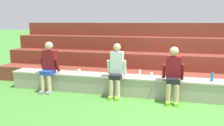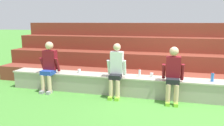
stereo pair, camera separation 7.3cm
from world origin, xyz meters
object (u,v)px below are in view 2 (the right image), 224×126
Objects in this scene: water_bottle_mid_left at (212,77)px; person_far_left at (49,65)px; person_left_of_center at (116,69)px; plastic_cup_left_end at (79,71)px; person_center at (173,73)px; plastic_cup_right_end at (152,75)px; water_bottle_mid_right at (140,73)px.

person_far_left is at bearing -176.75° from water_bottle_mid_left.
person_far_left is 6.00× the size of water_bottle_mid_left.
plastic_cup_left_end is (-1.17, 0.27, -0.18)m from person_left_of_center.
water_bottle_mid_left is at bearing 3.25° from person_far_left.
person_center is at bearing -6.81° from plastic_cup_left_end.
person_left_of_center is at bearing -162.49° from plastic_cup_right_end.
person_far_left reaches higher than plastic_cup_left_end.
person_center is 12.74× the size of plastic_cup_left_end.
person_far_left is 1.00× the size of person_left_of_center.
person_left_of_center is 6.73× the size of water_bottle_mid_right.
person_left_of_center is 13.13× the size of plastic_cup_left_end.
water_bottle_mid_right is 1.76m from plastic_cup_left_end.
water_bottle_mid_right is 1.82m from water_bottle_mid_left.
water_bottle_mid_left reaches higher than plastic_cup_right_end.
person_far_left is 2.58m from water_bottle_mid_right.
person_far_left is at bearing -174.08° from plastic_cup_right_end.
plastic_cup_left_end is (-3.57, 0.03, -0.06)m from water_bottle_mid_left.
person_far_left reaches higher than plastic_cup_right_end.
plastic_cup_left_end is at bearing 167.07° from person_left_of_center.
person_left_of_center reaches higher than person_center.
person_center is at bearing -21.62° from water_bottle_mid_right.
plastic_cup_left_end is at bearing -179.09° from water_bottle_mid_right.
person_center is at bearing -163.62° from water_bottle_mid_left.
person_center is 2.64m from plastic_cup_left_end.
person_far_left is 4.39m from water_bottle_mid_left.
person_far_left reaches higher than water_bottle_mid_left.
water_bottle_mid_right reaches higher than plastic_cup_left_end.
water_bottle_mid_right is (0.59, 0.30, -0.14)m from person_left_of_center.
plastic_cup_left_end is 2.08m from plastic_cup_right_end.
water_bottle_mid_left is at bearing -1.94° from plastic_cup_right_end.
person_far_left is 13.15× the size of plastic_cup_left_end.
water_bottle_mid_right is at bearing 26.69° from person_left_of_center.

